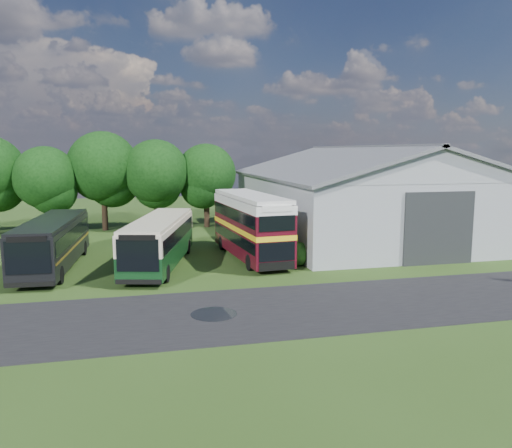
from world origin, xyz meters
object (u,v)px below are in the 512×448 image
object	(u,v)px
storage_shed	(362,190)
bus_maroon_double	(251,226)
bus_dark_single	(53,242)
bus_green_single	(160,241)

from	to	relation	value
storage_shed	bus_maroon_double	size ratio (longest dim) A/B	2.25
bus_maroon_double	storage_shed	bearing A→B (deg)	25.76
bus_maroon_double	bus_dark_single	size ratio (longest dim) A/B	0.91
storage_shed	bus_green_single	world-z (taller)	storage_shed
storage_shed	bus_green_single	xyz separation A→B (m)	(-18.49, -8.16, -2.42)
storage_shed	bus_green_single	bearing A→B (deg)	-156.19
bus_dark_single	storage_shed	bearing A→B (deg)	19.44
bus_green_single	bus_maroon_double	xyz separation A→B (m)	(6.51, 1.09, 0.58)
bus_green_single	bus_dark_single	bearing A→B (deg)	-173.73
bus_green_single	bus_maroon_double	bearing A→B (deg)	23.86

